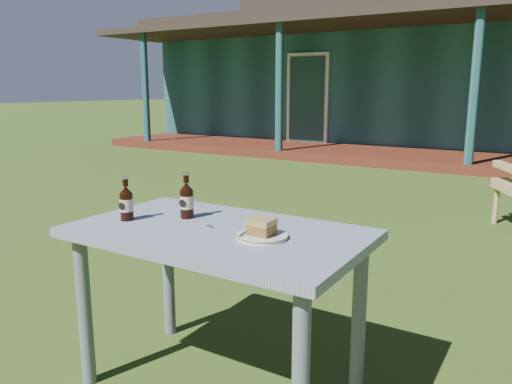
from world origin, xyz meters
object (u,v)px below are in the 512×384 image
Objects in this scene: cola_bottle_near at (187,200)px; cola_bottle_far at (126,203)px; cafe_table at (218,252)px; plate at (262,236)px; cake_slice at (262,227)px.

cola_bottle_far is (-0.20, -0.17, -0.00)m from cola_bottle_near.
cola_bottle_near is 1.06× the size of cola_bottle_far.
plate reaches higher than cafe_table.
plate is at bearing 7.14° from cola_bottle_far.
cake_slice is 0.45× the size of cola_bottle_near.
cola_bottle_far is at bearing -139.93° from cola_bottle_near.
cafe_table is 0.46m from cola_bottle_far.
cola_bottle_near is (-0.44, 0.09, 0.04)m from cake_slice.
cafe_table is 13.04× the size of cake_slice.
cola_bottle_near is at bearing 161.73° from cafe_table.
cola_bottle_far reaches higher than cake_slice.
cola_bottle_far is (-0.42, -0.09, 0.18)m from cafe_table.
cola_bottle_near is at bearing 40.07° from cola_bottle_far.
cake_slice is at bearing -56.45° from plate.
cake_slice reaches higher than cafe_table.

